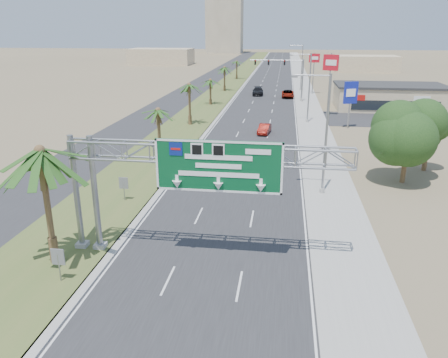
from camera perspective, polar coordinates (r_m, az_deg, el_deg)
road at (r=124.30m, az=6.13°, el=12.77°), size 12.00×300.00×0.02m
sidewalk_right at (r=124.31m, az=10.15°, el=12.61°), size 4.00×300.00×0.10m
median_grass at (r=125.02m, az=1.43°, el=12.93°), size 7.00×300.00×0.12m
opposing_road at (r=126.00m, az=-1.82°, el=12.95°), size 8.00×300.00×0.02m
sign_gantry at (r=25.06m, az=-4.12°, el=2.19°), size 16.75×1.24×7.50m
palm_near at (r=26.04m, az=-22.93°, el=3.35°), size 5.70×5.70×8.35m
palm_row_b at (r=48.22m, az=-8.61°, el=8.78°), size 3.99×3.99×5.95m
palm_row_c at (r=63.45m, az=-4.57°, el=12.05°), size 3.99×3.99×6.75m
palm_row_d at (r=81.15m, az=-1.80°, el=12.73°), size 3.99×3.99×5.45m
palm_row_e at (r=99.78m, az=0.07°, el=14.30°), size 3.99×3.99×6.15m
palm_row_f at (r=124.56m, az=1.69°, el=15.05°), size 3.99×3.99×5.75m
streetlight_near at (r=36.70m, az=12.86°, el=4.99°), size 3.27×0.44×10.00m
streetlight_mid at (r=66.17m, az=10.87°, el=11.22°), size 3.27×0.44×10.00m
streetlight_far at (r=101.94m, az=9.99°, el=13.90°), size 3.27×0.44×10.00m
signal_mast at (r=85.92m, az=8.85°, el=13.16°), size 10.28×0.71×8.00m
store_building at (r=82.32m, az=20.74°, el=9.92°), size 18.00×10.00×4.00m
oak_near at (r=41.95m, az=22.99°, el=5.45°), size 4.50×4.50×6.80m
oak_far at (r=46.69m, az=25.26°, el=5.49°), size 3.50×3.50×5.60m
median_signback_a at (r=25.70m, az=-20.84°, el=-9.78°), size 0.75×0.08×2.08m
median_signback_b at (r=35.92m, az=-12.97°, el=-0.74°), size 0.75×0.08×2.08m
tower_distant at (r=266.01m, az=0.09°, el=19.92°), size 20.00×16.00×35.00m
building_distant_left at (r=180.60m, az=-8.19°, el=15.56°), size 24.00×14.00×6.00m
building_distant_right at (r=156.09m, az=18.00°, el=14.16°), size 20.00×12.00×5.00m
car_left_lane at (r=42.45m, az=-0.60°, el=1.92°), size 2.26×4.88×1.62m
car_mid_lane at (r=58.85m, az=5.29°, el=6.52°), size 1.80×4.04×1.29m
car_right_lane at (r=91.63m, az=8.33°, el=10.94°), size 2.45×5.25×1.45m
car_far at (r=94.39m, az=4.44°, el=11.35°), size 2.49×5.61×1.60m
pole_sign_red_near at (r=71.50m, az=13.75°, el=14.06°), size 2.33×1.20×9.79m
pole_sign_blue at (r=63.63m, az=16.21°, el=10.60°), size 1.96×1.05×6.70m
pole_sign_red_far at (r=96.84m, az=11.69°, el=14.80°), size 2.21×0.42×8.61m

